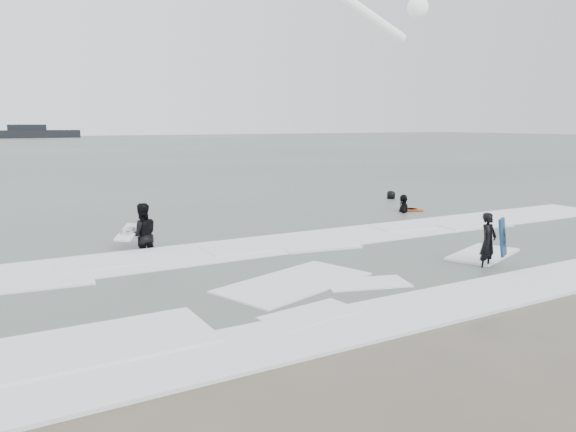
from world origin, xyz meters
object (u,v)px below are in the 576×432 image
surfer_centre (486,269)px  vessel_horizon (27,133)px  surfer_right_far (391,200)px  surfer_right_near (403,213)px  surfer_wading (143,249)px

surfer_centre → vessel_horizon: bearing=77.0°
surfer_right_far → surfer_right_near: bearing=13.8°
surfer_centre → surfer_right_near: bearing=49.9°
surfer_right_near → vessel_horizon: size_ratio=0.08×
surfer_centre → vessel_horizon: vessel_horizon is taller
surfer_right_near → surfer_wading: bearing=-42.3°
surfer_centre → surfer_wading: surfer_wading is taller
surfer_wading → surfer_right_far: (13.42, 4.83, 0.00)m
surfer_wading → surfer_right_near: (11.25, 1.42, 0.00)m
surfer_right_near → vessel_horizon: (-3.55, 133.38, 1.22)m
surfer_right_near → vessel_horizon: 133.44m
surfer_wading → surfer_right_far: size_ratio=1.21×
surfer_wading → surfer_right_near: same height
surfer_centre → surfer_wading: 9.72m
surfer_centre → surfer_right_far: (6.33, 11.48, 0.00)m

